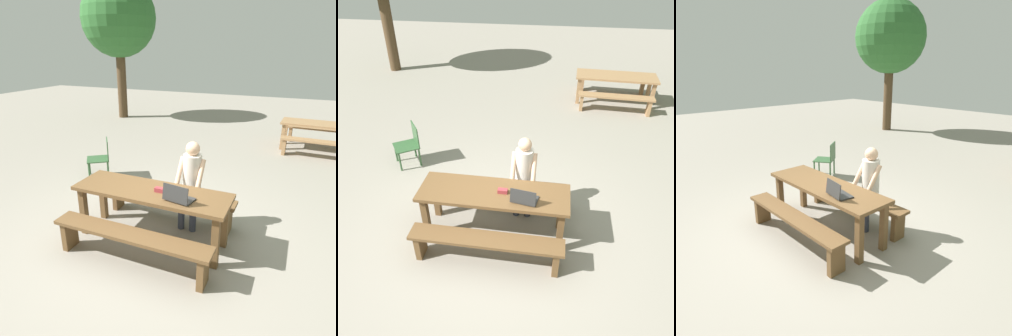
{
  "view_description": "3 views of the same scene",
  "coord_description": "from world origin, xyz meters",
  "views": [
    {
      "loc": [
        1.68,
        -3.31,
        2.52
      ],
      "look_at": [
        0.14,
        0.25,
        1.01
      ],
      "focal_mm": 32.8,
      "sensor_mm": 36.0,
      "label": 1
    },
    {
      "loc": [
        0.75,
        -3.65,
        3.7
      ],
      "look_at": [
        0.14,
        0.25,
        1.01
      ],
      "focal_mm": 35.98,
      "sensor_mm": 36.0,
      "label": 2
    },
    {
      "loc": [
        3.43,
        -2.74,
        2.47
      ],
      "look_at": [
        0.14,
        0.25,
        1.01
      ],
      "focal_mm": 33.02,
      "sensor_mm": 36.0,
      "label": 3
    }
  ],
  "objects": [
    {
      "name": "bench_far",
      "position": [
        0.0,
        0.61,
        0.35
      ],
      "size": [
        2.07,
        0.3,
        0.46
      ],
      "color": "brown",
      "rests_on": "ground"
    },
    {
      "name": "picnic_table_front",
      "position": [
        0.0,
        0.0,
        0.65
      ],
      "size": [
        2.14,
        0.68,
        0.76
      ],
      "color": "brown",
      "rests_on": "ground"
    },
    {
      "name": "small_pouch",
      "position": [
        0.13,
        -0.0,
        0.79
      ],
      "size": [
        0.14,
        0.07,
        0.06
      ],
      "color": "#993338",
      "rests_on": "picnic_table_front"
    },
    {
      "name": "bench_near",
      "position": [
        0.0,
        -0.61,
        0.35
      ],
      "size": [
        2.07,
        0.3,
        0.46
      ],
      "color": "brown",
      "rests_on": "ground"
    },
    {
      "name": "person_seated",
      "position": [
        0.36,
        0.57,
        0.76
      ],
      "size": [
        0.38,
        0.39,
        1.31
      ],
      "color": "#333847",
      "rests_on": "ground"
    },
    {
      "name": "plastic_chair",
      "position": [
        -1.97,
        1.64,
        0.43
      ],
      "size": [
        0.61,
        0.61,
        0.81
      ],
      "rotation": [
        0.0,
        0.0,
        5.34
      ],
      "color": "#335933",
      "rests_on": "ground"
    },
    {
      "name": "bench_mid_north",
      "position": [
        2.32,
        6.08,
        0.34
      ],
      "size": [
        1.88,
        0.4,
        0.45
      ],
      "rotation": [
        0.0,
        0.0,
        -0.05
      ],
      "color": "#9E754C",
      "rests_on": "ground"
    },
    {
      "name": "laptop",
      "position": [
        0.44,
        -0.15,
        0.82
      ],
      "size": [
        0.39,
        0.3,
        0.23
      ],
      "rotation": [
        0.0,
        0.0,
        2.98
      ],
      "color": "#2D2D2D",
      "rests_on": "picnic_table_front"
    },
    {
      "name": "ground_plane",
      "position": [
        0.0,
        0.0,
        0.0
      ],
      "size": [
        30.0,
        30.0,
        0.0
      ],
      "primitive_type": "plane",
      "color": "gray"
    },
    {
      "name": "bench_mid_south",
      "position": [
        2.25,
        4.68,
        0.34
      ],
      "size": [
        1.88,
        0.4,
        0.45
      ],
      "rotation": [
        0.0,
        0.0,
        -0.05
      ],
      "color": "#9E754C",
      "rests_on": "ground"
    },
    {
      "name": "picnic_table_mid",
      "position": [
        2.29,
        5.38,
        0.64
      ],
      "size": [
        2.11,
        0.91,
        0.74
      ],
      "rotation": [
        0.0,
        0.0,
        -0.05
      ],
      "color": "#9E754C",
      "rests_on": "ground"
    }
  ]
}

